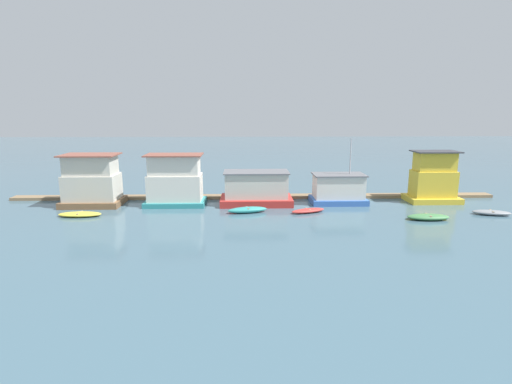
# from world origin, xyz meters

# --- Properties ---
(ground_plane) EXTENTS (200.00, 200.00, 0.00)m
(ground_plane) POSITION_xyz_m (0.00, 0.00, 0.00)
(ground_plane) COLOR #426070
(dock_walkway) EXTENTS (51.00, 1.41, 0.30)m
(dock_walkway) POSITION_xyz_m (0.00, 2.64, 0.15)
(dock_walkway) COLOR #846B4C
(dock_walkway) RESTS_ON ground_plane
(houseboat_brown) EXTENTS (5.60, 3.84, 5.05)m
(houseboat_brown) POSITION_xyz_m (-16.04, -0.19, 2.32)
(houseboat_brown) COLOR brown
(houseboat_brown) RESTS_ON ground_plane
(houseboat_teal) EXTENTS (5.88, 3.58, 5.02)m
(houseboat_teal) POSITION_xyz_m (-7.96, -0.17, 2.32)
(houseboat_teal) COLOR teal
(houseboat_teal) RESTS_ON ground_plane
(houseboat_red) EXTENTS (7.10, 4.02, 3.29)m
(houseboat_red) POSITION_xyz_m (0.05, -0.06, 1.52)
(houseboat_red) COLOR red
(houseboat_red) RESTS_ON ground_plane
(houseboat_blue) EXTENTS (5.49, 3.36, 6.52)m
(houseboat_blue) POSITION_xyz_m (8.33, 0.08, 1.41)
(houseboat_blue) COLOR #3866B7
(houseboat_blue) RESTS_ON ground_plane
(houseboat_yellow) EXTENTS (5.12, 3.33, 5.20)m
(houseboat_yellow) POSITION_xyz_m (18.11, 0.42, 2.29)
(houseboat_yellow) COLOR gold
(houseboat_yellow) RESTS_ON ground_plane
(dinghy_yellow) EXTENTS (3.77, 1.39, 0.40)m
(dinghy_yellow) POSITION_xyz_m (-15.71, -4.44, 0.20)
(dinghy_yellow) COLOR yellow
(dinghy_yellow) RESTS_ON ground_plane
(dinghy_teal) EXTENTS (3.78, 1.82, 0.54)m
(dinghy_teal) POSITION_xyz_m (-0.86, -3.58, 0.27)
(dinghy_teal) COLOR teal
(dinghy_teal) RESTS_ON ground_plane
(dinghy_red) EXTENTS (3.46, 2.08, 0.39)m
(dinghy_red) POSITION_xyz_m (4.70, -3.72, 0.20)
(dinghy_red) COLOR red
(dinghy_red) RESTS_ON ground_plane
(dinghy_green) EXTENTS (3.63, 1.54, 0.50)m
(dinghy_green) POSITION_xyz_m (14.64, -6.42, 0.25)
(dinghy_green) COLOR #47844C
(dinghy_green) RESTS_ON ground_plane
(dinghy_grey) EXTENTS (3.41, 1.92, 0.44)m
(dinghy_grey) POSITION_xyz_m (21.05, -5.02, 0.22)
(dinghy_grey) COLOR gray
(dinghy_grey) RESTS_ON ground_plane
(mooring_post_far_left) EXTENTS (0.27, 0.27, 1.67)m
(mooring_post_far_left) POSITION_xyz_m (-1.77, 1.69, 0.83)
(mooring_post_far_left) COLOR brown
(mooring_post_far_left) RESTS_ON ground_plane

